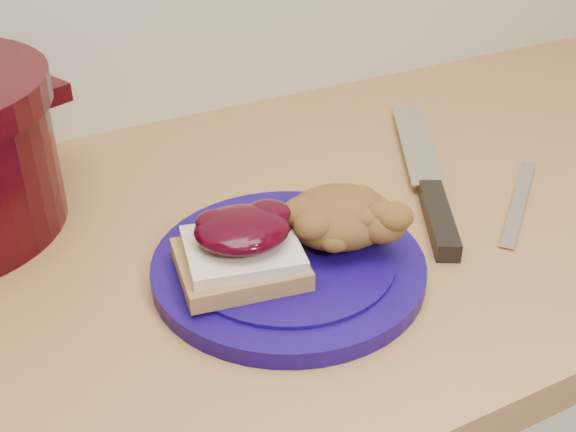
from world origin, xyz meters
name	(u,v)px	position (x,y,z in m)	size (l,w,h in m)	color
plate	(288,267)	(-0.02, 1.42, 0.91)	(0.25, 0.25, 0.02)	#120553
sandwich	(241,248)	(-0.06, 1.42, 0.94)	(0.12, 0.11, 0.05)	olive
stuffing_mound	(339,217)	(0.04, 1.42, 0.95)	(0.10, 0.09, 0.05)	brown
chef_knife	(432,196)	(0.18, 1.46, 0.91)	(0.19, 0.31, 0.02)	black
butter_knife	(519,201)	(0.26, 1.41, 0.90)	(0.19, 0.01, 0.00)	silver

